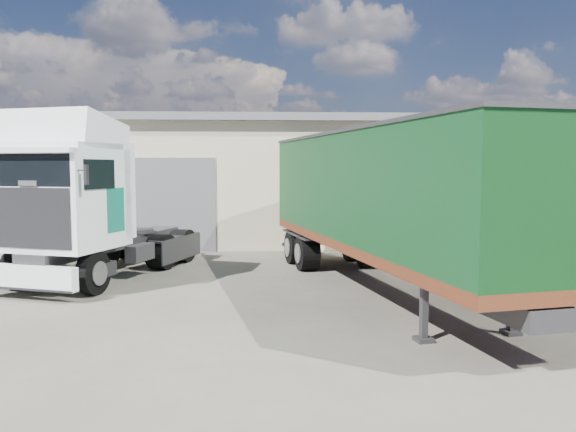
{
  "coord_description": "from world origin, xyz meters",
  "views": [
    {
      "loc": [
        1.74,
        -11.51,
        3.25
      ],
      "look_at": [
        2.44,
        3.0,
        1.97
      ],
      "focal_mm": 35.0,
      "sensor_mm": 36.0,
      "label": 1
    }
  ],
  "objects": [
    {
      "name": "ground",
      "position": [
        0.0,
        0.0,
        0.0
      ],
      "size": [
        120.0,
        120.0,
        0.0
      ],
      "primitive_type": "plane",
      "color": "#2C2A24",
      "rests_on": "ground"
    },
    {
      "name": "warehouse",
      "position": [
        -6.0,
        16.0,
        2.66
      ],
      "size": [
        30.6,
        12.6,
        5.42
      ],
      "color": "#C5B497",
      "rests_on": "ground"
    },
    {
      "name": "brick_boundary_wall",
      "position": [
        11.5,
        6.0,
        1.25
      ],
      "size": [
        0.35,
        26.0,
        2.5
      ],
      "primitive_type": "cube",
      "color": "maroon",
      "rests_on": "ground"
    },
    {
      "name": "tractor_unit",
      "position": [
        -3.2,
        4.34,
        1.98
      ],
      "size": [
        4.72,
        7.37,
        4.72
      ],
      "rotation": [
        0.0,
        0.0,
        -0.32
      ],
      "color": "black",
      "rests_on": "ground"
    },
    {
      "name": "box_trailer",
      "position": [
        4.87,
        2.73,
        2.54
      ],
      "size": [
        5.07,
        12.81,
        4.17
      ],
      "rotation": [
        0.0,
        0.0,
        0.2
      ],
      "color": "#2D2D30",
      "rests_on": "ground"
    },
    {
      "name": "panel_van",
      "position": [
        -5.98,
        6.81,
        1.02
      ],
      "size": [
        3.69,
        5.22,
        1.98
      ],
      "rotation": [
        0.0,
        0.0,
        0.4
      ],
      "color": "black",
      "rests_on": "ground"
    }
  ]
}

